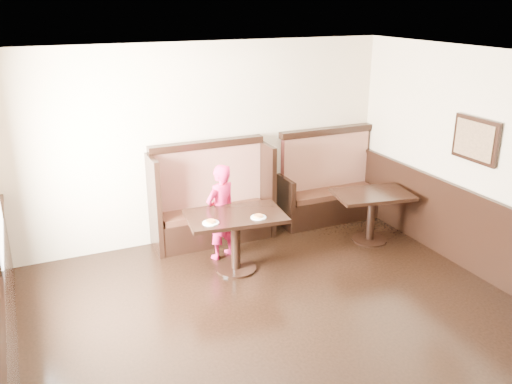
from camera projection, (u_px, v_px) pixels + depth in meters
ground at (331, 372)px, 5.13m from camera, size 7.00×7.00×0.00m
room_shell at (290, 303)px, 5.03m from camera, size 7.00×7.00×7.00m
booth_main at (212, 205)px, 7.78m from camera, size 1.75×0.72×1.45m
booth_neighbor at (328, 190)px, 8.54m from camera, size 1.65×0.72×1.45m
table_main at (235, 228)px, 6.86m from camera, size 1.30×0.89×0.78m
table_neighbor at (372, 205)px, 7.71m from camera, size 1.17×0.88×0.74m
child at (221, 212)px, 7.20m from camera, size 0.56×0.47×1.31m
pizza_plate_left at (211, 222)px, 6.52m from camera, size 0.20×0.20×0.04m
pizza_plate_right at (258, 217)px, 6.69m from camera, size 0.20×0.20×0.04m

